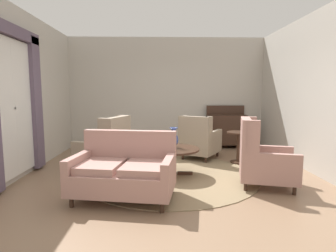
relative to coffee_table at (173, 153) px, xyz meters
name	(u,v)px	position (x,y,z in m)	size (l,w,h in m)	color
ground	(171,180)	(-0.05, -0.30, -0.43)	(8.81, 8.81, 0.00)	#896B51
wall_back	(167,93)	(-0.05, 2.85, 1.10)	(5.65, 0.08, 3.05)	#BCB7AD
wall_left	(33,93)	(-2.80, 0.65, 1.10)	(0.08, 4.40, 3.05)	#BCB7AD
wall_right	(302,93)	(2.69, 0.65, 1.10)	(0.08, 4.40, 3.05)	#BCB7AD
baseboard_back	(167,144)	(-0.05, 2.79, -0.37)	(5.49, 0.03, 0.12)	#382319
area_rug	(170,175)	(-0.05, 0.00, -0.42)	(3.20, 3.20, 0.01)	#847051
window_with_curtains	(15,99)	(-2.70, -0.23, 0.99)	(0.12, 1.81, 2.60)	silver
coffee_table	(173,153)	(0.00, 0.00, 0.00)	(0.97, 0.97, 0.51)	#382319
porcelain_vase	(174,139)	(0.01, 0.06, 0.25)	(0.17, 0.17, 0.38)	#384C93
settee	(124,171)	(-0.76, -1.09, -0.03)	(1.55, 1.10, 0.95)	tan
armchair_beside_settee	(106,150)	(-1.26, 0.16, 0.02)	(1.04, 1.01, 1.09)	gray
armchair_far_left	(199,140)	(0.66, 1.27, 0.00)	(1.08, 1.13, 1.01)	gray
armchair_near_window	(262,159)	(1.41, -0.66, 0.03)	(1.02, 0.92, 1.12)	tan
side_table	(238,144)	(1.45, 0.84, -0.01)	(0.51, 0.51, 0.69)	#382319
sideboard	(226,129)	(1.60, 2.55, 0.09)	(1.07, 0.40, 1.17)	#382319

